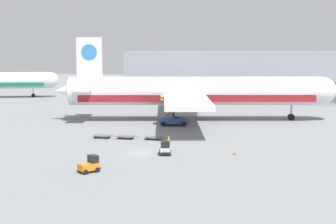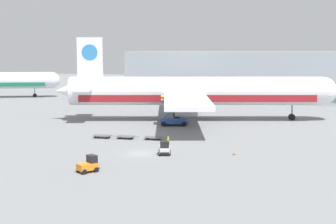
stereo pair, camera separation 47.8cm
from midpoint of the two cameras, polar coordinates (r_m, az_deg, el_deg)
ground_plane at (r=66.29m, az=-3.19°, el=-5.06°), size 400.00×400.00×0.00m
terminal_building at (r=134.76m, az=14.68°, el=4.18°), size 90.00×18.20×14.00m
airplane_main at (r=96.32m, az=3.20°, el=2.44°), size 57.48×48.63×17.00m
scissor_lift_loader at (r=90.17m, az=0.86°, el=-0.27°), size 5.69×4.25×5.70m
baggage_tug_foreground at (r=65.23m, az=-0.21°, el=-4.47°), size 2.07×2.69×2.00m
baggage_tug_mid at (r=56.97m, az=-9.41°, el=-6.37°), size 2.67×2.79×2.00m
baggage_dolly_lead at (r=78.13m, az=-7.86°, el=-2.88°), size 3.72×1.57×0.48m
baggage_dolly_second at (r=76.98m, az=-5.02°, el=-3.00°), size 3.72×1.57×0.48m
baggage_dolly_third at (r=76.00m, az=-1.60°, el=-3.11°), size 3.72×1.57×0.48m
ground_crew_near at (r=68.97m, az=0.22°, el=-3.61°), size 0.24×0.57×1.85m
traffic_cone_near at (r=65.99m, az=8.26°, el=-4.92°), size 0.40×0.40×0.63m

